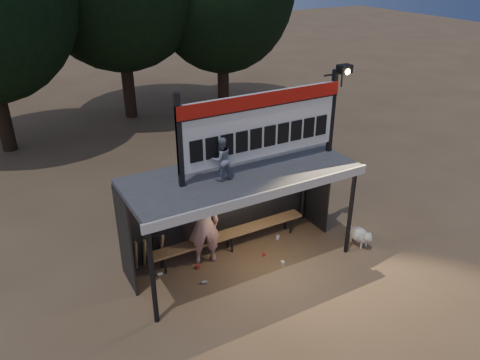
{
  "coord_description": "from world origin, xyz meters",
  "views": [
    {
      "loc": [
        -4.39,
        -7.8,
        6.57
      ],
      "look_at": [
        0.2,
        0.4,
        1.9
      ],
      "focal_mm": 35.0,
      "sensor_mm": 36.0,
      "label": 1
    }
  ],
  "objects": [
    {
      "name": "dog",
      "position": [
        2.88,
        -0.84,
        0.28
      ],
      "size": [
        0.36,
        0.81,
        0.49
      ],
      "color": "beige",
      "rests_on": "ground"
    },
    {
      "name": "child_a",
      "position": [
        -0.53,
        -0.13,
        2.78
      ],
      "size": [
        0.45,
        0.36,
        0.92
      ],
      "primitive_type": "imported",
      "rotation": [
        0.0,
        0.0,
        3.16
      ],
      "color": "gray",
      "rests_on": "dugout_shelter"
    },
    {
      "name": "child_b",
      "position": [
        -0.67,
        0.59,
        2.77
      ],
      "size": [
        0.46,
        0.32,
        0.91
      ],
      "primitive_type": "imported",
      "rotation": [
        0.0,
        0.0,
        3.22
      ],
      "color": "#B41B23",
      "rests_on": "dugout_shelter"
    },
    {
      "name": "dugout_shelter",
      "position": [
        0.0,
        0.24,
        1.85
      ],
      "size": [
        5.1,
        2.08,
        2.32
      ],
      "color": "#3C3C3F",
      "rests_on": "ground"
    },
    {
      "name": "bench",
      "position": [
        0.0,
        0.55,
        0.43
      ],
      "size": [
        4.0,
        0.35,
        0.48
      ],
      "color": "olive",
      "rests_on": "ground"
    },
    {
      "name": "scoreboard_assembly",
      "position": [
        0.56,
        -0.01,
        3.32
      ],
      "size": [
        4.1,
        0.27,
        1.99
      ],
      "color": "black",
      "rests_on": "dugout_shelter"
    },
    {
      "name": "litter",
      "position": [
        -0.19,
        0.01,
        0.04
      ],
      "size": [
        3.24,
        1.1,
        0.08
      ],
      "color": "red",
      "rests_on": "ground"
    },
    {
      "name": "player",
      "position": [
        -0.73,
        0.42,
        1.01
      ],
      "size": [
        0.83,
        0.63,
        2.02
      ],
      "primitive_type": "imported",
      "rotation": [
        0.0,
        0.0,
        2.92
      ],
      "color": "silver",
      "rests_on": "ground"
    },
    {
      "name": "bats",
      "position": [
        -1.92,
        0.82,
        0.43
      ],
      "size": [
        0.68,
        0.35,
        0.84
      ],
      "color": "#9C6E48",
      "rests_on": "ground"
    },
    {
      "name": "ground",
      "position": [
        0.0,
        0.0,
        0.0
      ],
      "size": [
        80.0,
        80.0,
        0.0
      ],
      "primitive_type": "plane",
      "color": "brown",
      "rests_on": "ground"
    }
  ]
}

